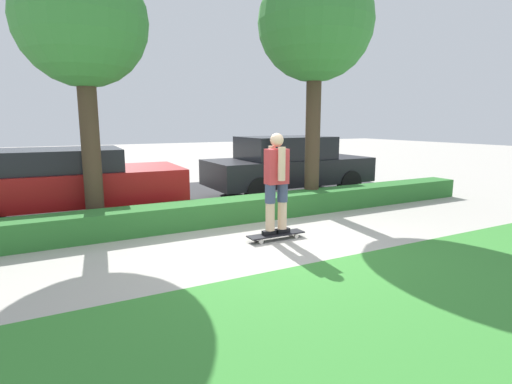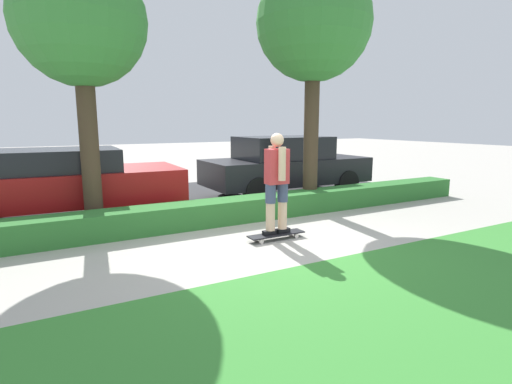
{
  "view_description": "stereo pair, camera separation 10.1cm",
  "coord_description": "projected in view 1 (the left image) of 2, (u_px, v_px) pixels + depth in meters",
  "views": [
    {
      "loc": [
        -2.95,
        -5.14,
        1.87
      ],
      "look_at": [
        0.1,
        0.6,
        0.73
      ],
      "focal_mm": 28.0,
      "sensor_mm": 36.0,
      "label": 1
    },
    {
      "loc": [
        -3.04,
        -5.09,
        1.87
      ],
      "look_at": [
        0.1,
        0.6,
        0.73
      ],
      "focal_mm": 28.0,
      "sensor_mm": 36.0,
      "label": 2
    }
  ],
  "objects": [
    {
      "name": "skateboard",
      "position": [
        276.0,
        235.0,
        6.43
      ],
      "size": [
        0.97,
        0.24,
        0.1
      ],
      "color": "black",
      "rests_on": "ground_plane"
    },
    {
      "name": "parked_car_front",
      "position": [
        64.0,
        181.0,
        7.77
      ],
      "size": [
        4.5,
        2.0,
        1.36
      ],
      "rotation": [
        0.0,
        0.0,
        -0.03
      ],
      "color": "maroon",
      "rests_on": "ground_plane"
    },
    {
      "name": "hedge_row",
      "position": [
        226.0,
        211.0,
        7.51
      ],
      "size": [
        12.24,
        0.6,
        0.43
      ],
      "color": "#2D702D",
      "rests_on": "ground_plane"
    },
    {
      "name": "ground_plane",
      "position": [
        269.0,
        245.0,
        6.16
      ],
      "size": [
        60.0,
        60.0,
        0.0
      ],
      "primitive_type": "plane",
      "color": "#ADA89E"
    },
    {
      "name": "tree_mid",
      "position": [
        315.0,
        25.0,
        8.09
      ],
      "size": [
        2.35,
        2.35,
        5.03
      ],
      "color": "#423323",
      "rests_on": "ground_plane"
    },
    {
      "name": "street_asphalt",
      "position": [
        184.0,
        199.0,
        9.81
      ],
      "size": [
        12.24,
        5.0,
        0.01
      ],
      "color": "#2D2D30",
      "rests_on": "ground_plane"
    },
    {
      "name": "grass_lawn_strip",
      "position": [
        436.0,
        334.0,
        3.55
      ],
      "size": [
        12.24,
        4.0,
        0.01
      ],
      "color": "#388433",
      "rests_on": "ground_plane"
    },
    {
      "name": "skater_person",
      "position": [
        277.0,
        181.0,
        6.28
      ],
      "size": [
        0.49,
        0.41,
        1.6
      ],
      "color": "black",
      "rests_on": "skateboard"
    },
    {
      "name": "tree_near",
      "position": [
        82.0,
        24.0,
        6.44
      ],
      "size": [
        2.11,
        2.11,
        4.54
      ],
      "color": "#423323",
      "rests_on": "ground_plane"
    },
    {
      "name": "parked_car_middle",
      "position": [
        288.0,
        165.0,
        10.24
      ],
      "size": [
        4.28,
        1.8,
        1.51
      ],
      "rotation": [
        0.0,
        0.0,
        -0.0
      ],
      "color": "black",
      "rests_on": "ground_plane"
    }
  ]
}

